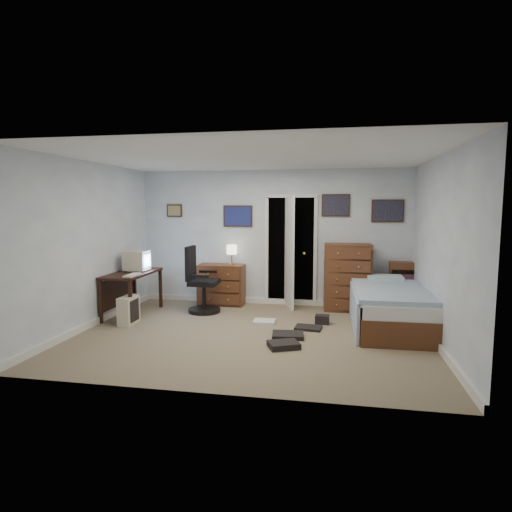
{
  "coord_description": "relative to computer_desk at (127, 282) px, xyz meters",
  "views": [
    {
      "loc": [
        1.14,
        -5.86,
        1.82
      ],
      "look_at": [
        0.01,
        0.3,
        1.1
      ],
      "focal_mm": 30.0,
      "sensor_mm": 36.0,
      "label": 1
    }
  ],
  "objects": [
    {
      "name": "crt_monitor",
      "position": [
        0.11,
        0.15,
        0.35
      ],
      "size": [
        0.38,
        0.35,
        0.35
      ],
      "rotation": [
        0.0,
        0.0,
        0.01
      ],
      "color": "beige",
      "rests_on": "computer_desk"
    },
    {
      "name": "table_lamp",
      "position": [
        1.56,
        1.03,
        0.47
      ],
      "size": [
        0.19,
        0.19,
        0.37
      ],
      "rotation": [
        0.0,
        0.0,
        0.03
      ],
      "color": "gold",
      "rests_on": "low_dresser"
    },
    {
      "name": "floor",
      "position": [
        2.29,
        -0.75,
        -0.57
      ],
      "size": [
        5.0,
        4.0,
        0.02
      ],
      "primitive_type": "cube",
      "color": "gray",
      "rests_on": "ground"
    },
    {
      "name": "doorway",
      "position": [
        2.63,
        1.53,
        0.44
      ],
      "size": [
        0.96,
        1.12,
        2.05
      ],
      "color": "black",
      "rests_on": "floor"
    },
    {
      "name": "media_stack",
      "position": [
        -0.03,
        1.44,
        -0.18
      ],
      "size": [
        0.15,
        0.15,
        0.77
      ],
      "primitive_type": "cube",
      "rotation": [
        0.0,
        0.0,
        -0.0
      ],
      "color": "maroon",
      "rests_on": "floor"
    },
    {
      "name": "keyboard",
      "position": [
        0.27,
        -0.35,
        0.18
      ],
      "size": [
        0.15,
        0.39,
        0.02
      ],
      "primitive_type": "cube",
      "rotation": [
        0.0,
        0.0,
        0.01
      ],
      "color": "beige",
      "rests_on": "computer_desk"
    },
    {
      "name": "low_dresser",
      "position": [
        1.36,
        1.03,
        -0.18
      ],
      "size": [
        0.86,
        0.45,
        0.76
      ],
      "primitive_type": "cube",
      "rotation": [
        0.0,
        0.0,
        0.03
      ],
      "color": "#562D1B",
      "rests_on": "floor"
    },
    {
      "name": "office_chair",
      "position": [
        1.16,
        0.39,
        -0.12
      ],
      "size": [
        0.56,
        0.57,
        1.15
      ],
      "rotation": [
        0.0,
        0.0,
        0.01
      ],
      "color": "black",
      "rests_on": "floor"
    },
    {
      "name": "computer_desk",
      "position": [
        0.0,
        0.0,
        0.0
      ],
      "size": [
        0.59,
        1.27,
        0.73
      ],
      "rotation": [
        0.0,
        0.0,
        0.01
      ],
      "color": "black",
      "rests_on": "floor"
    },
    {
      "name": "bed",
      "position": [
        4.27,
        -0.03,
        -0.24
      ],
      "size": [
        1.15,
        2.08,
        0.68
      ],
      "rotation": [
        0.0,
        0.0,
        0.02
      ],
      "color": "#562D1B",
      "rests_on": "floor"
    },
    {
      "name": "pc_tower",
      "position": [
        0.29,
        -0.55,
        -0.34
      ],
      "size": [
        0.2,
        0.41,
        0.44
      ],
      "rotation": [
        0.0,
        0.0,
        0.01
      ],
      "color": "beige",
      "rests_on": "floor"
    },
    {
      "name": "tall_dresser",
      "position": [
        3.67,
        1.0,
        0.03
      ],
      "size": [
        0.83,
        0.52,
        1.18
      ],
      "primitive_type": "cube",
      "rotation": [
        0.0,
        0.0,
        0.06
      ],
      "color": "#562D1B",
      "rests_on": "floor"
    },
    {
      "name": "headboard_bookcase",
      "position": [
        4.87,
        1.12,
        -0.1
      ],
      "size": [
        0.97,
        0.29,
        0.87
      ],
      "rotation": [
        0.0,
        0.0,
        -0.05
      ],
      "color": "#562D1B",
      "rests_on": "floor"
    },
    {
      "name": "floor_clutter",
      "position": [
        2.85,
        -0.63,
        -0.52
      ],
      "size": [
        1.18,
        1.57,
        0.14
      ],
      "rotation": [
        0.0,
        0.0,
        0.08
      ],
      "color": "black",
      "rests_on": "floor"
    },
    {
      "name": "wall_posters",
      "position": [
        2.86,
        1.23,
        1.19
      ],
      "size": [
        4.38,
        0.04,
        0.6
      ],
      "color": "#331E11",
      "rests_on": "floor"
    }
  ]
}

